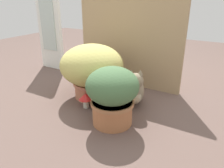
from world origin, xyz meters
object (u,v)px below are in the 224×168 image
object	(u,v)px
cat	(133,89)
mushroom_ornament_pink	(97,91)
mushroom_ornament_red	(86,98)
leafy_planter	(112,94)
grass_planter	(92,68)

from	to	relation	value
cat	mushroom_ornament_pink	size ratio (longest dim) A/B	2.41
cat	mushroom_ornament_red	distance (m)	0.36
cat	mushroom_ornament_red	bearing A→B (deg)	-139.74
leafy_planter	mushroom_ornament_red	distance (m)	0.31
leafy_planter	cat	distance (m)	0.32
grass_planter	cat	distance (m)	0.36
grass_planter	mushroom_ornament_pink	size ratio (longest dim) A/B	3.20
grass_planter	mushroom_ornament_red	xyz separation A→B (m)	(0.07, -0.18, -0.16)
grass_planter	leafy_planter	size ratio (longest dim) A/B	1.30
grass_planter	mushroom_ornament_pink	distance (m)	0.20
grass_planter	mushroom_ornament_red	world-z (taller)	grass_planter
leafy_planter	mushroom_ornament_pink	bearing A→B (deg)	144.71
leafy_planter	cat	xyz separation A→B (m)	(-0.00, 0.31, -0.09)
grass_planter	leafy_planter	xyz separation A→B (m)	(0.34, -0.26, -0.04)
mushroom_ornament_pink	mushroom_ornament_red	distance (m)	0.10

